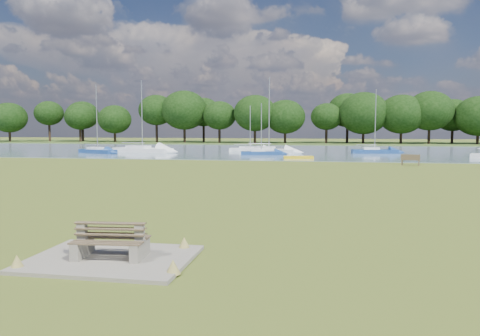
% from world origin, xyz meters
% --- Properties ---
extents(ground, '(220.00, 220.00, 0.00)m').
position_xyz_m(ground, '(0.00, 0.00, 0.00)').
color(ground, olive).
extents(river, '(220.00, 40.00, 0.10)m').
position_xyz_m(river, '(0.00, 42.00, 0.00)').
color(river, gray).
rests_on(river, ground).
extents(far_bank, '(220.00, 20.00, 0.40)m').
position_xyz_m(far_bank, '(0.00, 72.00, 0.00)').
color(far_bank, '#4C6626').
rests_on(far_bank, ground).
extents(concrete_pad, '(4.20, 3.20, 0.10)m').
position_xyz_m(concrete_pad, '(0.00, -14.00, 0.05)').
color(concrete_pad, gray).
rests_on(concrete_pad, ground).
extents(bench_pair, '(1.96, 1.26, 1.01)m').
position_xyz_m(bench_pair, '(0.00, -14.00, 0.51)').
color(bench_pair, gray).
rests_on(bench_pair, concrete_pad).
extents(riverbank_bench, '(1.72, 0.88, 1.01)m').
position_xyz_m(riverbank_bench, '(13.16, 18.87, 0.51)').
color(riverbank_bench, brown).
rests_on(riverbank_bench, ground).
extents(kayak, '(3.24, 1.34, 0.32)m').
position_xyz_m(kayak, '(2.78, 24.99, 0.21)').
color(kayak, yellow).
rests_on(kayak, river).
extents(tree_line, '(145.21, 8.66, 10.48)m').
position_xyz_m(tree_line, '(1.21, 68.00, 6.27)').
color(tree_line, black).
rests_on(tree_line, far_bank).
extents(sailboat_1, '(8.65, 4.28, 9.57)m').
position_xyz_m(sailboat_1, '(-18.68, 34.18, 0.57)').
color(sailboat_1, white).
rests_on(sailboat_1, river).
extents(sailboat_2, '(5.16, 2.35, 6.27)m').
position_xyz_m(sailboat_2, '(-2.14, 31.17, 0.45)').
color(sailboat_2, navy).
rests_on(sailboat_2, river).
extents(sailboat_4, '(5.92, 2.36, 8.17)m').
position_xyz_m(sailboat_4, '(11.78, 36.82, 0.52)').
color(sailboat_4, navy).
rests_on(sailboat_4, river).
extents(sailboat_5, '(5.83, 3.64, 8.81)m').
position_xyz_m(sailboat_5, '(-23.36, 30.73, 0.54)').
color(sailboat_5, navy).
rests_on(sailboat_5, river).
extents(sailboat_8, '(7.11, 3.14, 9.70)m').
position_xyz_m(sailboat_8, '(-1.65, 34.85, 0.57)').
color(sailboat_8, white).
rests_on(sailboat_8, river).
extents(sailboat_9, '(5.78, 1.82, 6.34)m').
position_xyz_m(sailboat_9, '(-4.78, 39.13, 0.44)').
color(sailboat_9, white).
rests_on(sailboat_9, river).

